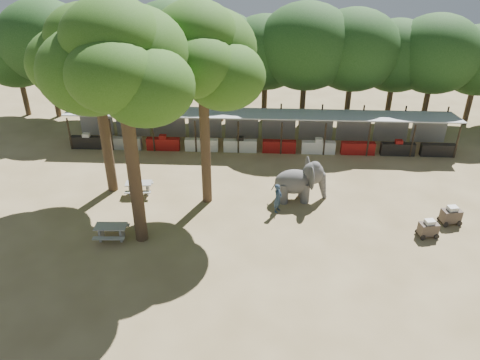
{
  "coord_description": "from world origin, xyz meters",
  "views": [
    {
      "loc": [
        0.18,
        -17.71,
        14.6
      ],
      "look_at": [
        -1.0,
        5.0,
        2.0
      ],
      "focal_mm": 35.0,
      "sensor_mm": 36.0,
      "label": 1
    }
  ],
  "objects_px": {
    "elephant": "(300,181)",
    "picnic_table_far": "(139,186)",
    "cart_front": "(428,228)",
    "yard_tree_center": "(119,63)",
    "picnic_table_near": "(111,230)",
    "yard_tree_left": "(92,57)",
    "yard_tree_back": "(200,56)",
    "cart_back": "(451,215)",
    "handler": "(278,198)"
  },
  "relations": [
    {
      "from": "yard_tree_left",
      "to": "cart_back",
      "type": "distance_m",
      "value": 21.37
    },
    {
      "from": "yard_tree_back",
      "to": "cart_front",
      "type": "xyz_separation_m",
      "value": [
        12.14,
        -3.2,
        -8.04
      ]
    },
    {
      "from": "picnic_table_far",
      "to": "cart_back",
      "type": "xyz_separation_m",
      "value": [
        17.83,
        -2.27,
        0.03
      ]
    },
    {
      "from": "yard_tree_left",
      "to": "picnic_table_near",
      "type": "distance_m",
      "value": 9.45
    },
    {
      "from": "yard_tree_left",
      "to": "picnic_table_near",
      "type": "height_order",
      "value": "yard_tree_left"
    },
    {
      "from": "elephant",
      "to": "picnic_table_near",
      "type": "distance_m",
      "value": 11.05
    },
    {
      "from": "yard_tree_back",
      "to": "cart_back",
      "type": "xyz_separation_m",
      "value": [
        13.74,
        -1.9,
        -8.01
      ]
    },
    {
      "from": "elephant",
      "to": "cart_front",
      "type": "xyz_separation_m",
      "value": [
        6.52,
        -3.47,
        -0.73
      ]
    },
    {
      "from": "picnic_table_near",
      "to": "yard_tree_left",
      "type": "bearing_deg",
      "value": 104.2
    },
    {
      "from": "elephant",
      "to": "handler",
      "type": "height_order",
      "value": "elephant"
    },
    {
      "from": "elephant",
      "to": "yard_tree_center",
      "type": "bearing_deg",
      "value": -160.05
    },
    {
      "from": "elephant",
      "to": "picnic_table_near",
      "type": "height_order",
      "value": "elephant"
    },
    {
      "from": "yard_tree_center",
      "to": "cart_back",
      "type": "xyz_separation_m",
      "value": [
        16.74,
        2.1,
        -8.67
      ]
    },
    {
      "from": "elephant",
      "to": "picnic_table_far",
      "type": "xyz_separation_m",
      "value": [
        -9.72,
        0.1,
        -0.73
      ]
    },
    {
      "from": "yard_tree_center",
      "to": "cart_back",
      "type": "relative_size",
      "value": 9.76
    },
    {
      "from": "cart_front",
      "to": "handler",
      "type": "bearing_deg",
      "value": 154.53
    },
    {
      "from": "elephant",
      "to": "handler",
      "type": "distance_m",
      "value": 1.99
    },
    {
      "from": "cart_front",
      "to": "cart_back",
      "type": "height_order",
      "value": "cart_back"
    },
    {
      "from": "yard_tree_center",
      "to": "picnic_table_near",
      "type": "bearing_deg",
      "value": -168.29
    },
    {
      "from": "cart_back",
      "to": "elephant",
      "type": "bearing_deg",
      "value": 153.37
    },
    {
      "from": "yard_tree_center",
      "to": "elephant",
      "type": "height_order",
      "value": "yard_tree_center"
    },
    {
      "from": "yard_tree_back",
      "to": "picnic_table_far",
      "type": "bearing_deg",
      "value": 174.9
    },
    {
      "from": "elephant",
      "to": "cart_front",
      "type": "bearing_deg",
      "value": -34.41
    },
    {
      "from": "picnic_table_far",
      "to": "handler",
      "type": "bearing_deg",
      "value": -15.04
    },
    {
      "from": "yard_tree_back",
      "to": "cart_front",
      "type": "relative_size",
      "value": 9.86
    },
    {
      "from": "elephant",
      "to": "picnic_table_near",
      "type": "xyz_separation_m",
      "value": [
        -10.04,
        -4.56,
        -0.7
      ]
    },
    {
      "from": "yard_tree_left",
      "to": "cart_front",
      "type": "distance_m",
      "value": 20.15
    },
    {
      "from": "yard_tree_left",
      "to": "cart_front",
      "type": "height_order",
      "value": "yard_tree_left"
    },
    {
      "from": "picnic_table_far",
      "to": "yard_tree_center",
      "type": "bearing_deg",
      "value": -80.76
    },
    {
      "from": "handler",
      "to": "cart_front",
      "type": "relative_size",
      "value": 1.51
    },
    {
      "from": "picnic_table_far",
      "to": "cart_back",
      "type": "distance_m",
      "value": 17.97
    },
    {
      "from": "picnic_table_far",
      "to": "cart_back",
      "type": "relative_size",
      "value": 1.35
    },
    {
      "from": "elephant",
      "to": "cart_back",
      "type": "height_order",
      "value": "elephant"
    },
    {
      "from": "cart_front",
      "to": "yard_tree_back",
      "type": "bearing_deg",
      "value": 154.38
    },
    {
      "from": "cart_back",
      "to": "cart_front",
      "type": "bearing_deg",
      "value": -152.52
    },
    {
      "from": "elephant",
      "to": "cart_back",
      "type": "distance_m",
      "value": 8.43
    },
    {
      "from": "yard_tree_center",
      "to": "elephant",
      "type": "relative_size",
      "value": 3.68
    },
    {
      "from": "elephant",
      "to": "picnic_table_far",
      "type": "bearing_deg",
      "value": 173.05
    },
    {
      "from": "yard_tree_left",
      "to": "cart_front",
      "type": "bearing_deg",
      "value": -13.04
    },
    {
      "from": "picnic_table_near",
      "to": "picnic_table_far",
      "type": "distance_m",
      "value": 4.67
    },
    {
      "from": "yard_tree_back",
      "to": "yard_tree_left",
      "type": "bearing_deg",
      "value": 170.54
    },
    {
      "from": "cart_front",
      "to": "cart_back",
      "type": "bearing_deg",
      "value": 28.27
    },
    {
      "from": "yard_tree_left",
      "to": "picnic_table_far",
      "type": "height_order",
      "value": "yard_tree_left"
    },
    {
      "from": "yard_tree_back",
      "to": "picnic_table_near",
      "type": "relative_size",
      "value": 6.72
    },
    {
      "from": "elephant",
      "to": "yard_tree_left",
      "type": "bearing_deg",
      "value": 170.02
    },
    {
      "from": "yard_tree_center",
      "to": "picnic_table_near",
      "type": "height_order",
      "value": "yard_tree_center"
    },
    {
      "from": "picnic_table_far",
      "to": "cart_front",
      "type": "xyz_separation_m",
      "value": [
        16.23,
        -3.57,
        -0.01
      ]
    },
    {
      "from": "yard_tree_center",
      "to": "elephant",
      "type": "bearing_deg",
      "value": 26.33
    },
    {
      "from": "elephant",
      "to": "cart_back",
      "type": "bearing_deg",
      "value": -21.36
    },
    {
      "from": "yard_tree_left",
      "to": "picnic_table_far",
      "type": "xyz_separation_m",
      "value": [
        1.91,
        -0.64,
        -7.69
      ]
    }
  ]
}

